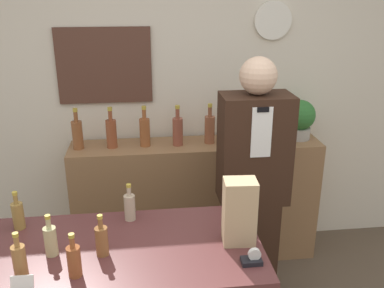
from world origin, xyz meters
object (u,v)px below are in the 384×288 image
at_px(potted_plant, 300,118).
at_px(paper_bag, 239,212).
at_px(shopkeeper, 252,191).
at_px(tape_dispenser, 252,259).

xyz_separation_m(potted_plant, paper_bag, (-0.78, -1.35, -0.01)).
xyz_separation_m(shopkeeper, paper_bag, (-0.26, -0.74, 0.27)).
height_order(shopkeeper, potted_plant, shopkeeper).
height_order(shopkeeper, tape_dispenser, shopkeeper).
relative_size(shopkeeper, tape_dispenser, 19.22).
distance_m(shopkeeper, paper_bag, 0.83).
distance_m(potted_plant, tape_dispenser, 1.71).
distance_m(shopkeeper, potted_plant, 0.85).
bearing_deg(paper_bag, potted_plant, 59.93).
bearing_deg(shopkeeper, tape_dispenser, -104.65).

